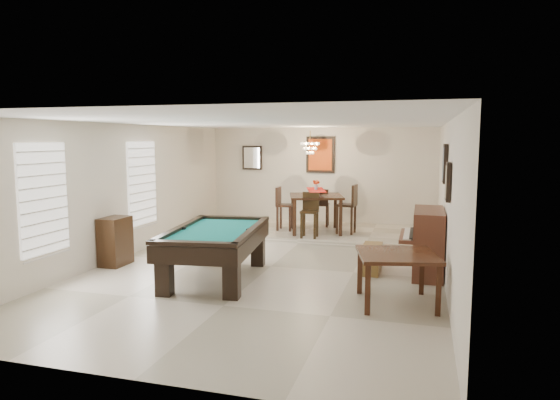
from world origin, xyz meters
The scene contains 25 objects.
ground_plane centered at (0.00, 0.00, -0.01)m, with size 6.00×9.00×0.02m, color beige.
wall_back centered at (0.00, 4.50, 1.30)m, with size 6.00×0.04×2.60m, color silver.
wall_front centered at (0.00, -4.50, 1.30)m, with size 6.00×0.04×2.60m, color silver.
wall_left centered at (-3.00, 0.00, 1.30)m, with size 0.04×9.00×2.60m, color silver.
wall_right centered at (3.00, 0.00, 1.30)m, with size 0.04×9.00×2.60m, color silver.
ceiling centered at (0.00, 0.00, 2.60)m, with size 6.00×9.00×0.04m, color white.
dining_step centered at (0.00, 3.25, 0.06)m, with size 6.00×2.50×0.12m, color beige.
window_left_front centered at (-2.97, -2.20, 1.40)m, with size 0.06×1.00×1.70m, color white.
window_left_rear centered at (-2.97, 0.60, 1.40)m, with size 0.06×1.00×1.70m, color white.
pool_table centered at (-0.64, -1.02, 0.41)m, with size 1.33×2.46×0.82m, color black, non-canonical shape.
square_table centered at (2.30, -1.50, 0.36)m, with size 1.05×1.05×0.73m, color black, non-canonical shape.
upright_piano centered at (2.60, 0.23, 0.56)m, with size 0.75×1.34×1.12m, color #5A2D1D, non-canonical shape.
piano_bench centered at (1.79, 0.17, 0.23)m, with size 0.32×0.82×0.46m, color brown.
apothecary_chest centered at (-2.78, -0.68, 0.44)m, with size 0.39×0.59×0.89m, color black.
dining_table centered at (0.21, 2.96, 0.62)m, with size 1.20×1.20×1.00m, color black, non-canonical shape.
flower_vase centered at (0.21, 2.96, 1.24)m, with size 0.14×0.14×0.25m, color #B1300F, non-canonical shape.
dining_chair_south centered at (0.21, 2.24, 0.62)m, with size 0.37×0.37×1.01m, color black, non-canonical shape.
dining_chair_north centered at (0.19, 3.75, 0.60)m, with size 0.35×0.35×0.95m, color black, non-canonical shape.
dining_chair_west centered at (-0.55, 2.99, 0.64)m, with size 0.39×0.39×1.04m, color black, non-canonical shape.
dining_chair_east centered at (0.92, 2.97, 0.69)m, with size 0.42×0.42×1.14m, color black, non-canonical shape.
chandelier centered at (0.00, 3.20, 2.20)m, with size 0.44×0.44×0.60m, color #FFE5B2, non-canonical shape.
back_painting centered at (0.00, 4.46, 1.90)m, with size 0.75×0.06×0.95m, color #D84C14.
back_mirror centered at (-1.90, 4.46, 1.80)m, with size 0.55×0.06×0.65m, color white.
right_picture_upper centered at (2.96, 0.30, 1.90)m, with size 0.06×0.55×0.65m, color slate.
right_picture_lower centered at (2.96, -1.00, 1.70)m, with size 0.06×0.45×0.55m, color gray.
Camera 1 is at (2.60, -8.48, 2.30)m, focal length 32.00 mm.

